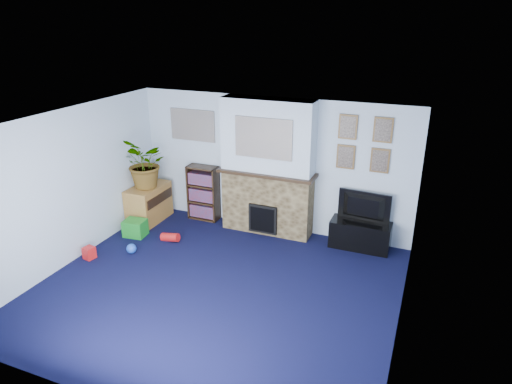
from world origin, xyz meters
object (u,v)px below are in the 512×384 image
at_px(tv_stand, 360,235).
at_px(television, 363,208).
at_px(bookshelf, 204,194).
at_px(sideboard, 149,203).

relative_size(tv_stand, television, 1.14).
distance_m(tv_stand, television, 0.50).
relative_size(television, bookshelf, 0.83).
bearing_deg(bookshelf, tv_stand, -1.47).
bearing_deg(bookshelf, sideboard, -153.05).
height_order(bookshelf, sideboard, bookshelf).
bearing_deg(sideboard, television, 6.03).
bearing_deg(television, bookshelf, 3.81).
distance_m(television, sideboard, 3.95).
xyz_separation_m(television, sideboard, (-3.91, -0.41, -0.37)).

